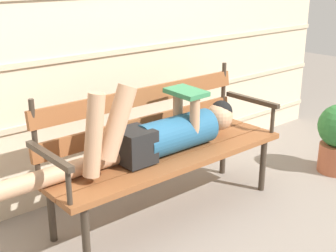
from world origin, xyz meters
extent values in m
plane|color=gray|center=(0.00, 0.00, 0.00)|extent=(12.00, 12.00, 0.00)
cube|color=beige|center=(0.00, 0.73, 1.18)|extent=(4.76, 0.06, 2.37)
cube|color=#C1AD8E|center=(0.00, 0.69, 0.20)|extent=(4.76, 0.02, 0.04)
cube|color=#C1AD8E|center=(0.00, 0.69, 0.59)|extent=(4.76, 0.02, 0.04)
cube|color=#C1AD8E|center=(0.00, 0.69, 0.99)|extent=(4.76, 0.02, 0.04)
cube|color=brown|center=(0.00, -0.08, 0.41)|extent=(1.67, 0.16, 0.04)
cube|color=brown|center=(0.00, 0.09, 0.41)|extent=(1.67, 0.16, 0.04)
cube|color=brown|center=(0.00, 0.26, 0.41)|extent=(1.67, 0.16, 0.04)
cube|color=brown|center=(0.00, 0.34, 0.55)|extent=(1.60, 0.05, 0.11)
cube|color=brown|center=(0.00, 0.34, 0.75)|extent=(1.60, 0.05, 0.11)
cylinder|color=#382D23|center=(-0.77, 0.34, 0.65)|extent=(0.03, 0.03, 0.44)
cylinder|color=#382D23|center=(0.77, 0.34, 0.65)|extent=(0.03, 0.03, 0.44)
cylinder|color=#382D23|center=(-0.73, -0.11, 0.20)|extent=(0.04, 0.04, 0.39)
cylinder|color=#382D23|center=(0.73, -0.11, 0.20)|extent=(0.04, 0.04, 0.39)
cylinder|color=#382D23|center=(-0.73, 0.28, 0.20)|extent=(0.04, 0.04, 0.39)
cylinder|color=#382D23|center=(0.73, 0.28, 0.20)|extent=(0.04, 0.04, 0.39)
cube|color=#382D23|center=(-0.81, 0.09, 0.63)|extent=(0.04, 0.47, 0.03)
cylinder|color=#382D23|center=(-0.81, -0.11, 0.53)|extent=(0.03, 0.03, 0.20)
cube|color=#382D23|center=(0.81, 0.09, 0.63)|extent=(0.04, 0.47, 0.03)
cylinder|color=#382D23|center=(0.81, -0.11, 0.53)|extent=(0.03, 0.03, 0.20)
cylinder|color=#23567A|center=(0.07, 0.09, 0.54)|extent=(0.54, 0.23, 0.23)
cube|color=black|center=(-0.26, 0.09, 0.54)|extent=(0.20, 0.21, 0.20)
sphere|color=tan|center=(0.46, 0.09, 0.57)|extent=(0.19, 0.19, 0.19)
sphere|color=black|center=(0.48, 0.09, 0.61)|extent=(0.16, 0.16, 0.16)
cylinder|color=tan|center=(-0.42, 0.03, 0.74)|extent=(0.26, 0.11, 0.43)
cylinder|color=tan|center=(-0.57, 0.03, 0.70)|extent=(0.16, 0.09, 0.47)
cylinder|color=tan|center=(-0.76, 0.15, 0.48)|extent=(0.83, 0.10, 0.10)
cylinder|color=tan|center=(0.15, 0.01, 0.66)|extent=(0.06, 0.06, 0.24)
cylinder|color=tan|center=(0.15, 0.17, 0.66)|extent=(0.06, 0.06, 0.24)
cube|color=#337A4C|center=(0.15, 0.09, 0.80)|extent=(0.19, 0.26, 0.04)
cylinder|color=#AD5B3D|center=(1.44, -0.28, 0.11)|extent=(0.28, 0.28, 0.23)
camera|label=1|loc=(-1.77, -1.97, 1.55)|focal=49.28mm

